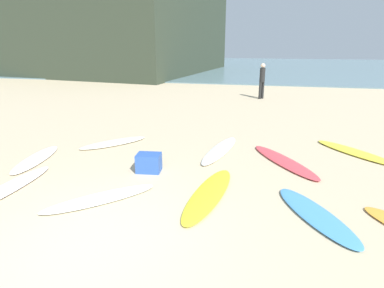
# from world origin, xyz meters

# --- Properties ---
(ground_plane) EXTENTS (120.00, 120.00, 0.00)m
(ground_plane) POSITION_xyz_m (0.00, 0.00, 0.00)
(ground_plane) COLOR #C6B28E
(ocean_water) EXTENTS (120.00, 40.00, 0.08)m
(ocean_water) POSITION_xyz_m (0.00, 39.32, 0.04)
(ocean_water) COLOR slate
(ocean_water) RESTS_ON ground_plane
(coastal_headland) EXTENTS (31.70, 22.40, 8.79)m
(coastal_headland) POSITION_xyz_m (-18.40, 29.13, 4.40)
(coastal_headland) COLOR #333D2D
(coastal_headland) RESTS_ON ground_plane
(surfboard_0) EXTENTS (0.53, 2.51, 0.08)m
(surfboard_0) POSITION_xyz_m (-2.62, 1.22, 0.04)
(surfboard_0) COLOR white
(surfboard_0) RESTS_ON ground_plane
(surfboard_1) EXTENTS (2.00, 2.21, 0.08)m
(surfboard_1) POSITION_xyz_m (4.91, 5.25, 0.04)
(surfboard_1) COLOR yellow
(surfboard_1) RESTS_ON ground_plane
(surfboard_3) EXTENTS (0.90, 2.18, 0.07)m
(surfboard_3) POSITION_xyz_m (-3.23, 2.90, 0.03)
(surfboard_3) COLOR silver
(surfboard_3) RESTS_ON ground_plane
(surfboard_4) EXTENTS (1.51, 2.13, 0.08)m
(surfboard_4) POSITION_xyz_m (3.39, 1.54, 0.04)
(surfboard_4) COLOR #4793D6
(surfboard_4) RESTS_ON ground_plane
(surfboard_5) EXTENTS (1.80, 1.94, 0.08)m
(surfboard_5) POSITION_xyz_m (-1.90, 4.60, 0.04)
(surfboard_5) COLOR #ECE8CC
(surfboard_5) RESTS_ON ground_plane
(surfboard_6) EXTENTS (0.95, 2.64, 0.09)m
(surfboard_6) POSITION_xyz_m (1.30, 4.63, 0.04)
(surfboard_6) COLOR white
(surfboard_6) RESTS_ON ground_plane
(surfboard_7) EXTENTS (1.83, 2.47, 0.08)m
(surfboard_7) POSITION_xyz_m (2.98, 4.12, 0.04)
(surfboard_7) COLOR #DB454D
(surfboard_7) RESTS_ON ground_plane
(surfboard_8) EXTENTS (1.93, 1.90, 0.07)m
(surfboard_8) POSITION_xyz_m (-0.55, 1.28, 0.04)
(surfboard_8) COLOR white
(surfboard_8) RESTS_ON ground_plane
(surfboard_9) EXTENTS (0.92, 2.62, 0.07)m
(surfboard_9) POSITION_xyz_m (1.45, 1.93, 0.04)
(surfboard_9) COLOR yellow
(surfboard_9) RESTS_ON ground_plane
(beachgoer_near) EXTENTS (0.40, 0.40, 1.86)m
(beachgoer_near) POSITION_xyz_m (2.26, 13.76, 1.05)
(beachgoer_near) COLOR black
(beachgoer_near) RESTS_ON ground_plane
(beach_cooler) EXTENTS (0.59, 0.47, 0.43)m
(beach_cooler) POSITION_xyz_m (-0.13, 2.84, 0.21)
(beach_cooler) COLOR #2D56B2
(beach_cooler) RESTS_ON ground_plane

